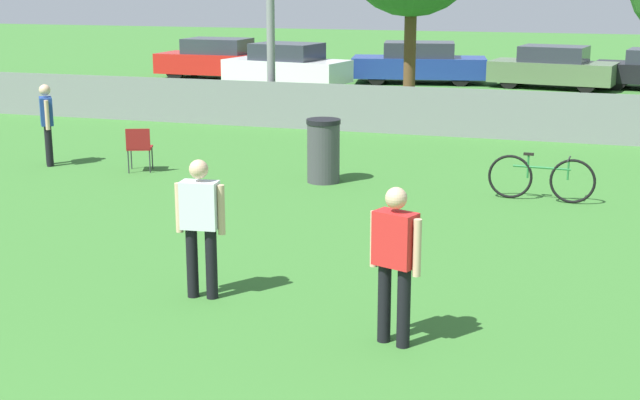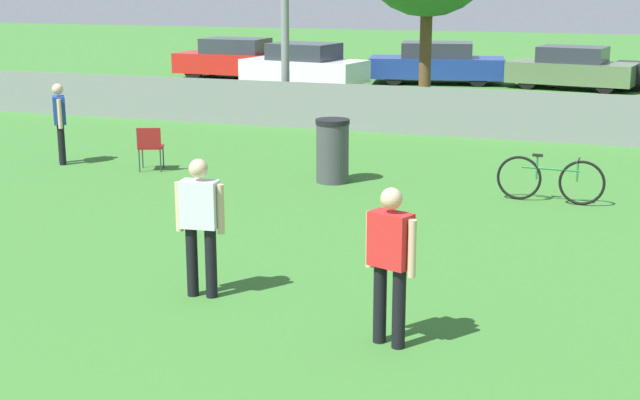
# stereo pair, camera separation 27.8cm
# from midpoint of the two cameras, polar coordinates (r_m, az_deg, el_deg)

# --- Properties ---
(fence_backline) EXTENTS (26.31, 0.07, 1.21)m
(fence_backline) POSITION_cam_midpoint_polar(r_m,az_deg,el_deg) (20.48, 5.51, 5.70)
(fence_backline) COLOR gray
(fence_backline) RESTS_ON ground_plane
(player_thrower_red) EXTENTS (0.54, 0.35, 1.57)m
(player_thrower_red) POSITION_cam_midpoint_polar(r_m,az_deg,el_deg) (8.52, 3.89, -3.55)
(player_thrower_red) COLOR black
(player_thrower_red) RESTS_ON ground_plane
(player_receiver_white) EXTENTS (0.56, 0.26, 1.57)m
(player_receiver_white) POSITION_cam_midpoint_polar(r_m,az_deg,el_deg) (9.87, -8.47, -1.23)
(player_receiver_white) COLOR black
(player_receiver_white) RESTS_ON ground_plane
(spectator_in_blue) EXTENTS (0.41, 0.45, 1.55)m
(spectator_in_blue) POSITION_cam_midpoint_polar(r_m,az_deg,el_deg) (17.73, -17.51, 4.94)
(spectator_in_blue) COLOR black
(spectator_in_blue) RESTS_ON ground_plane
(folding_chair_sideline) EXTENTS (0.57, 0.57, 0.83)m
(folding_chair_sideline) POSITION_cam_midpoint_polar(r_m,az_deg,el_deg) (16.76, -11.97, 3.42)
(folding_chair_sideline) COLOR #333338
(folding_chair_sideline) RESTS_ON ground_plane
(bicycle_sideline) EXTENTS (1.70, 0.44, 0.77)m
(bicycle_sideline) POSITION_cam_midpoint_polar(r_m,az_deg,el_deg) (14.65, 13.45, 1.37)
(bicycle_sideline) COLOR black
(bicycle_sideline) RESTS_ON ground_plane
(trash_bin) EXTENTS (0.60, 0.60, 1.11)m
(trash_bin) POSITION_cam_midpoint_polar(r_m,az_deg,el_deg) (15.54, -0.29, 3.18)
(trash_bin) COLOR #3F3F44
(trash_bin) RESTS_ON ground_plane
(parked_car_red) EXTENTS (4.26, 1.85, 1.44)m
(parked_car_red) POSITION_cam_midpoint_polar(r_m,az_deg,el_deg) (32.22, -6.81, 8.93)
(parked_car_red) COLOR black
(parked_car_red) RESTS_ON ground_plane
(parked_car_white) EXTENTS (4.21, 2.44, 1.45)m
(parked_car_white) POSITION_cam_midpoint_polar(r_m,az_deg,el_deg) (29.44, -2.40, 8.55)
(parked_car_white) COLOR black
(parked_car_white) RESTS_ON ground_plane
(parked_car_blue) EXTENTS (4.75, 2.55, 1.40)m
(parked_car_blue) POSITION_cam_midpoint_polar(r_m,az_deg,el_deg) (30.93, 6.09, 8.71)
(parked_car_blue) COLOR black
(parked_car_blue) RESTS_ON ground_plane
(parked_car_olive) EXTENTS (4.17, 2.33, 1.37)m
(parked_car_olive) POSITION_cam_midpoint_polar(r_m,az_deg,el_deg) (30.25, 14.43, 8.20)
(parked_car_olive) COLOR black
(parked_car_olive) RESTS_ON ground_plane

